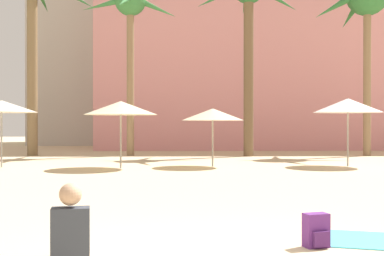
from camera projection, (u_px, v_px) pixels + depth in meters
name	position (u px, v px, depth m)	size (l,w,h in m)	color
hotel_pink	(293.00, 54.00, 35.03)	(25.48, 10.47, 12.76)	pink
palm_tree_left	(249.00, 9.00, 24.65)	(5.08, 5.30, 8.99)	brown
palm_tree_center	(130.00, 15.00, 25.12)	(4.65, 4.66, 8.41)	#896B4C
palm_tree_right	(367.00, 3.00, 24.93)	(5.45, 5.66, 8.93)	#896B4C
cafe_umbrella_0	(348.00, 106.00, 18.66)	(2.48, 2.48, 2.48)	gray
cafe_umbrella_1	(213.00, 115.00, 18.54)	(2.27, 2.27, 2.11)	gray
cafe_umbrella_2	(121.00, 108.00, 17.80)	(2.56, 2.56, 2.34)	gray
cafe_umbrella_3	(1.00, 106.00, 18.12)	(2.50, 2.50, 2.38)	gray
backpack	(316.00, 231.00, 6.33)	(0.34, 0.30, 0.42)	#5F2A75
person_mid_left	(71.00, 235.00, 5.58)	(0.52, 0.94, 0.90)	tan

